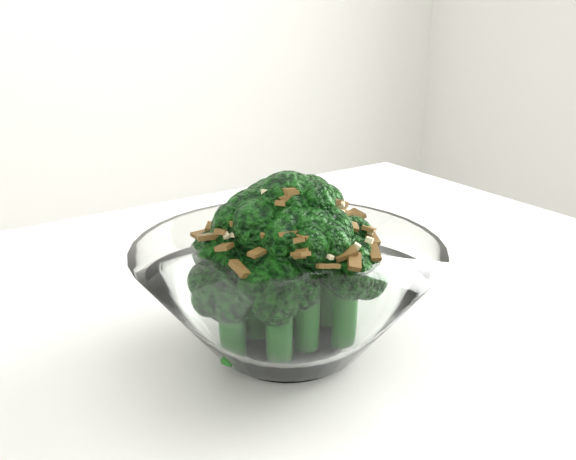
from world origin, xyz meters
TOP-DOWN VIEW (x-y plane):
  - broccoli_dish at (0.16, 0.17)m, footprint 0.19×0.19m

SIDE VIEW (x-z plane):
  - broccoli_dish at x=0.16m, z-range 0.74..0.86m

